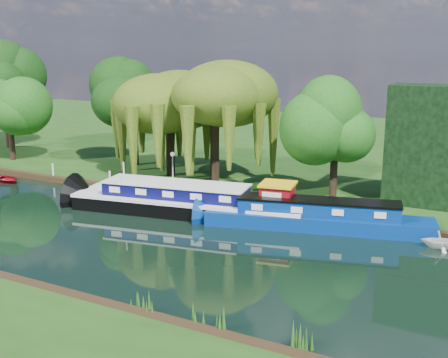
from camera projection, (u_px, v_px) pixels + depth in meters
The scene contains 16 objects.
ground at pixel (74, 226), 34.95m from camera, with size 120.00×120.00×0.00m, color black.
far_bank at pixel (282, 142), 64.08m from camera, with size 120.00×52.00×0.45m, color #1A3C10.
dutch_barge at pixel (190, 202), 37.36m from camera, with size 16.16×6.20×3.33m.
narrowboat at pixel (318, 217), 34.24m from camera, with size 13.92×5.72×2.01m.
red_dinghy at pixel (7, 182), 46.38m from camera, with size 2.09×2.93×0.61m, color maroon.
white_cruiser at pixel (440, 248), 31.13m from camera, with size 1.80×2.09×1.10m, color silver.
willow_left at pixel (169, 104), 45.34m from camera, with size 6.75×6.75×8.09m.
willow_right at pixel (215, 103), 42.30m from camera, with size 7.04×7.04×8.57m.
tree_far_left at pixel (9, 105), 52.06m from camera, with size 4.63×4.63×7.45m.
tree_far_back at pixel (4, 81), 58.13m from camera, with size 5.97×5.97×10.04m.
tree_far_mid at pixel (133, 98), 49.45m from camera, with size 5.35×5.35×8.76m.
tree_far_right at pixel (336, 128), 38.13m from camera, with size 4.49×4.49×7.34m.
conifer_hedge at pixel (435, 146), 37.23m from camera, with size 6.00×3.00×8.00m, color black.
lamppost at pixel (173, 159), 43.18m from camera, with size 0.36×0.36×2.56m.
mooring_posts at pixel (146, 182), 42.17m from camera, with size 19.16×0.16×1.00m.
reeds_near at pixel (71, 283), 25.17m from camera, with size 33.70×1.50×1.10m.
Camera 1 is at (23.96, -25.00, 10.90)m, focal length 45.00 mm.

